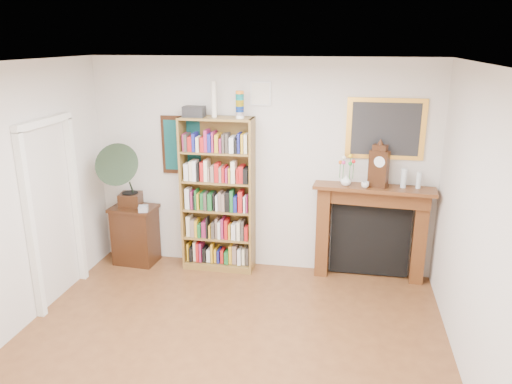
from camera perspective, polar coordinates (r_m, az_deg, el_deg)
room at (r=4.22m, az=-5.34°, el=-5.31°), size 4.51×5.01×2.81m
door_casing at (r=6.20m, az=-22.20°, el=-0.53°), size 0.08×1.02×2.17m
teal_poster at (r=6.73m, az=-8.36°, el=5.31°), size 0.58×0.04×0.78m
small_picture at (r=6.36m, az=0.54°, el=11.20°), size 0.26×0.04×0.30m
gilt_painting at (r=6.34m, az=14.58°, el=6.99°), size 0.95×0.04×0.75m
bookshelf at (r=6.54m, az=-4.40°, el=0.63°), size 0.95×0.34×2.37m
side_cabinet at (r=7.13m, az=-13.60°, el=-4.76°), size 0.63×0.48×0.82m
fireplace at (r=6.55m, az=13.03°, el=-3.51°), size 1.51×0.46×1.26m
gramophone at (r=6.79m, az=-14.94°, el=2.27°), size 0.65×0.77×0.92m
cd_stack at (r=6.76m, az=-12.76°, el=-1.87°), size 0.15×0.15×0.08m
mantel_clock at (r=6.27m, az=13.86°, el=2.82°), size 0.26×0.20×0.53m
flower_vase at (r=6.30m, az=10.25°, el=1.36°), size 0.17×0.17×0.14m
teacup at (r=6.25m, az=12.36°, el=0.80°), size 0.10×0.10×0.07m
bottle_left at (r=6.36m, az=16.53°, el=1.54°), size 0.07×0.07×0.24m
bottle_right at (r=6.38m, az=18.09°, el=1.27°), size 0.06×0.06×0.20m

